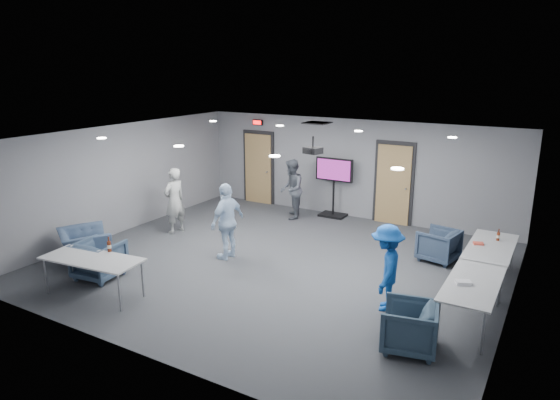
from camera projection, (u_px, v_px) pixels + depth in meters
The scene contains 28 objects.
floor at pixel (278, 263), 10.63m from camera, with size 9.00×9.00×0.00m, color #33353A.
ceiling at pixel (278, 137), 9.93m from camera, with size 9.00×9.00×0.00m, color silver.
wall_back at pixel (352, 169), 13.62m from camera, with size 9.00×0.02×2.70m, color slate.
wall_front at pixel (133, 268), 6.94m from camera, with size 9.00×0.02×2.70m, color slate.
wall_left at pixel (123, 178), 12.46m from camera, with size 0.02×8.00×2.70m, color slate.
wall_right at pixel (516, 239), 8.10m from camera, with size 0.02×8.00×2.70m, color slate.
door_left at pixel (259, 168), 15.11m from camera, with size 1.06×0.17×2.24m.
door_right at pixel (394, 184), 13.07m from camera, with size 1.06×0.17×2.24m.
exit_sign at pixel (258, 122), 14.73m from camera, with size 0.32×0.08×0.16m.
hvac_diffuser at pixel (317, 123), 12.51m from camera, with size 0.60×0.60×0.03m, color black.
downlights at pixel (278, 138), 9.93m from camera, with size 6.18×3.78×0.02m.
person_a at pixel (174, 201), 12.39m from camera, with size 0.60×0.40×1.66m, color #9FA29F.
person_b at pixel (291, 189), 13.57m from camera, with size 0.80×0.62×1.64m, color #525862.
person_c at pixel (227, 221), 10.73m from camera, with size 0.98×0.41×1.67m, color #C2DDFA.
person_d at pixel (386, 268), 8.48m from camera, with size 0.98×0.56×1.51m, color #194FA8.
chair_right_a at pixel (438, 245), 10.70m from camera, with size 0.75×0.77×0.70m, color #324056.
chair_right_c at pixel (409, 327), 7.33m from camera, with size 0.78×0.80×0.73m, color #35495B.
chair_front_a at pixel (99, 259), 9.84m from camera, with size 0.81×0.84×0.76m, color #3B4E66.
chair_front_b at pixel (85, 246), 10.60m from camera, with size 1.10×0.96×0.72m, color #3D4F69.
table_right_a at pixel (491, 248), 9.57m from camera, with size 0.81×1.95×0.73m.
table_right_b at pixel (473, 285), 7.99m from camera, with size 0.79×1.91×0.73m.
table_front_left at pixel (92, 260), 8.98m from camera, with size 1.93×0.99×0.73m.
bottle_front at pixel (109, 246), 9.26m from camera, with size 0.08×0.08×0.29m.
bottle_right at pixel (498, 236), 9.84m from camera, with size 0.06×0.06×0.24m.
snack_box at pixel (478, 243), 9.65m from camera, with size 0.18×0.12×0.04m, color #CC4433.
wrapper at pixel (463, 282), 7.91m from camera, with size 0.23×0.16×0.05m, color silver.
tv_stand at pixel (334, 184), 13.72m from camera, with size 1.07×0.51×1.65m.
projector at pixel (313, 150), 10.19m from camera, with size 0.39×0.36×0.36m.
Camera 1 is at (5.02, -8.55, 4.09)m, focal length 32.00 mm.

